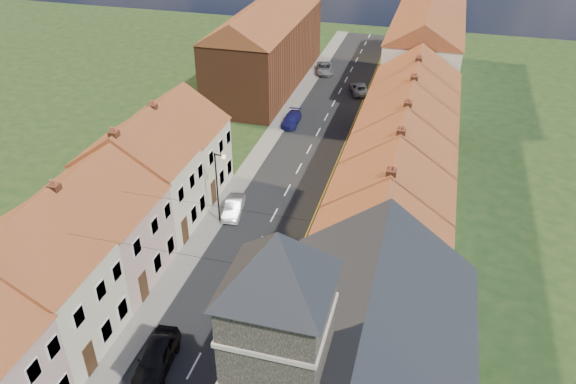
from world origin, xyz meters
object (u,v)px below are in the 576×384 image
at_px(car_near, 156,357).
at_px(lamppost, 218,183).
at_px(car_mid, 234,207).
at_px(car_distant_b, 359,88).
at_px(car_distant, 325,68).
at_px(car_far, 292,119).
at_px(pedestrian_right, 317,234).
at_px(church, 354,365).

bearing_deg(car_near, lamppost, 90.41).
bearing_deg(lamppost, car_mid, 66.32).
xyz_separation_m(lamppost, car_distant_b, (6.11, 30.00, -2.95)).
distance_m(car_distant, car_distant_b, 7.94).
xyz_separation_m(lamppost, car_far, (0.61, 19.20, -2.96)).
relative_size(car_mid, pedestrian_right, 1.91).
distance_m(church, lamppost, 21.38).
bearing_deg(car_near, church, -17.18).
height_order(car_near, car_distant_b, car_near).
relative_size(car_near, pedestrian_right, 2.29).
bearing_deg(car_far, car_near, -90.10).
height_order(pedestrian_right, car_distant_b, pedestrian_right).
xyz_separation_m(lamppost, car_near, (1.81, -14.57, -2.78)).
height_order(lamppost, pedestrian_right, lamppost).
distance_m(church, pedestrian_right, 17.11).
distance_m(lamppost, pedestrian_right, 8.49).
bearing_deg(car_far, car_mid, -92.14).
xyz_separation_m(car_near, car_far, (-1.20, 33.77, -0.18)).
height_order(car_distant, pedestrian_right, pedestrian_right).
relative_size(lamppost, car_distant, 1.36).
bearing_deg(car_mid, car_far, 80.72).
bearing_deg(lamppost, car_near, -82.91).
relative_size(lamppost, pedestrian_right, 3.10).
relative_size(car_mid, car_far, 0.94).
height_order(church, car_near, church).
xyz_separation_m(church, car_mid, (-12.56, 18.07, -5.27)).
relative_size(car_distant, pedestrian_right, 2.28).
xyz_separation_m(church, car_distant_b, (-7.06, 46.68, -5.29)).
bearing_deg(car_far, pedestrian_right, -71.98).
height_order(church, pedestrian_right, church).
relative_size(car_near, car_distant, 1.01).
bearing_deg(car_mid, church, -64.48).
height_order(car_mid, car_distant, car_distant).
height_order(lamppost, car_distant, lamppost).
relative_size(car_far, pedestrian_right, 2.04).
distance_m(lamppost, car_distant_b, 30.76).
height_order(car_near, car_distant, car_near).
relative_size(church, pedestrian_right, 7.86).
distance_m(car_near, car_distant, 50.32).
bearing_deg(car_distant, pedestrian_right, -92.75).
bearing_deg(car_near, car_mid, 87.62).
bearing_deg(church, car_distant, 103.48).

